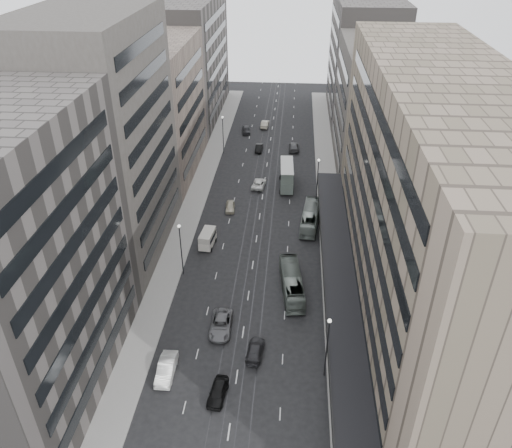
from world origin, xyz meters
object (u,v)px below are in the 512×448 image
(sedan_1, at_px, (166,369))
(double_decker, at_px, (287,175))
(bus_near, at_px, (292,283))
(panel_van, at_px, (207,238))
(pedestrian, at_px, (343,424))
(sedan_2, at_px, (221,325))
(sedan_0, at_px, (218,392))
(bus_far, at_px, (310,217))

(sedan_1, bearing_deg, double_decker, 74.65)
(bus_near, relative_size, panel_van, 2.49)
(pedestrian, bearing_deg, double_decker, -98.53)
(sedan_1, relative_size, sedan_2, 0.89)
(panel_van, relative_size, sedan_0, 1.00)
(double_decker, bearing_deg, pedestrian, -84.76)
(bus_far, distance_m, sedan_2, 27.99)
(panel_van, height_order, sedan_0, panel_van)
(sedan_2, bearing_deg, double_decker, 78.87)
(double_decker, xyz_separation_m, sedan_1, (-12.06, -46.56, -1.62))
(panel_van, xyz_separation_m, sedan_1, (-0.47, -25.58, -0.59))
(bus_far, bearing_deg, panel_van, 31.67)
(bus_near, distance_m, sedan_0, 19.66)
(double_decker, xyz_separation_m, panel_van, (-11.60, -20.98, -1.03))
(bus_near, height_order, double_decker, double_decker)
(double_decker, relative_size, sedan_0, 1.97)
(panel_van, bearing_deg, double_decker, 67.09)
(bus_near, height_order, bus_far, bus_near)
(sedan_0, xyz_separation_m, sedan_2, (-1.08, 10.10, 0.06))
(bus_near, distance_m, double_decker, 31.03)
(sedan_0, bearing_deg, panel_van, 107.90)
(sedan_2, bearing_deg, pedestrian, -44.43)
(sedan_1, xyz_separation_m, sedan_2, (5.07, 7.51, -0.05))
(bus_far, bearing_deg, sedan_2, 72.50)
(bus_far, height_order, pedestrian, bus_far)
(panel_van, bearing_deg, bus_near, -31.26)
(double_decker, relative_size, sedan_1, 1.66)
(bus_far, distance_m, double_decker, 14.13)
(bus_near, distance_m, pedestrian, 22.04)
(sedan_0, bearing_deg, bus_near, 74.20)
(bus_near, relative_size, sedan_1, 2.10)
(bus_near, xyz_separation_m, pedestrian, (5.48, -21.35, -0.36))
(sedan_2, relative_size, pedestrian, 2.90)
(sedan_0, relative_size, pedestrian, 2.19)
(sedan_0, bearing_deg, double_decker, 89.64)
(bus_far, xyz_separation_m, sedan_1, (-16.33, -33.13, -0.63))
(bus_far, relative_size, sedan_1, 2.08)
(bus_near, distance_m, sedan_2, 11.77)
(bus_near, distance_m, bus_far, 17.76)
(sedan_1, distance_m, pedestrian, 19.93)
(pedestrian, bearing_deg, bus_near, -91.78)
(bus_far, bearing_deg, double_decker, -66.16)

